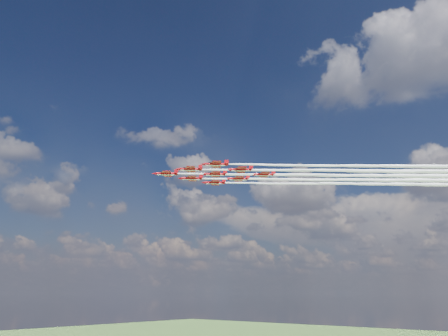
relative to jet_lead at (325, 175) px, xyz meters
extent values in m
cylinder|color=#A40911|center=(-44.93, -40.03, 0.00)|extent=(6.09, 5.58, 1.00)
cone|color=#A40911|center=(-48.32, -43.05, 0.00)|extent=(2.02, 1.96, 1.00)
cone|color=#A40911|center=(-41.74, -37.19, 0.00)|extent=(1.62, 1.59, 0.91)
ellipsoid|color=black|center=(-46.29, -41.24, 0.41)|extent=(1.96, 1.88, 0.65)
cube|color=#A40911|center=(-44.59, -39.73, -0.05)|extent=(7.73, 8.18, 0.13)
cube|color=#A40911|center=(-42.22, -37.61, 0.00)|extent=(3.13, 3.29, 0.11)
cube|color=#A40911|center=(-42.08, -37.49, 0.82)|extent=(1.17, 1.06, 1.64)
cube|color=white|center=(-44.93, -40.03, -0.46)|extent=(5.63, 5.15, 0.11)
cylinder|color=#A40911|center=(-33.69, -38.83, 0.00)|extent=(6.09, 5.58, 1.00)
cone|color=#A40911|center=(-37.08, -41.85, 0.00)|extent=(2.02, 1.96, 1.00)
cone|color=#A40911|center=(-30.50, -35.99, 0.00)|extent=(1.62, 1.59, 0.91)
ellipsoid|color=black|center=(-35.05, -40.04, 0.41)|extent=(1.96, 1.88, 0.65)
cube|color=#A40911|center=(-33.35, -38.53, -0.05)|extent=(7.73, 8.18, 0.13)
cube|color=#A40911|center=(-30.98, -36.41, 0.00)|extent=(3.13, 3.29, 0.11)
cube|color=#A40911|center=(-30.84, -36.29, 0.82)|extent=(1.17, 1.06, 1.64)
cube|color=white|center=(-33.69, -38.83, -0.46)|extent=(5.63, 5.15, 0.11)
cylinder|color=#A40911|center=(-42.45, -29.00, 0.00)|extent=(6.09, 5.58, 1.00)
cone|color=#A40911|center=(-45.84, -32.03, 0.00)|extent=(2.02, 1.96, 1.00)
cone|color=#A40911|center=(-39.26, -26.16, 0.00)|extent=(1.62, 1.59, 0.91)
ellipsoid|color=black|center=(-43.80, -30.21, 0.41)|extent=(1.96, 1.88, 0.65)
cube|color=#A40911|center=(-42.11, -28.70, -0.05)|extent=(7.73, 8.18, 0.13)
cube|color=#A40911|center=(-39.73, -26.58, 0.00)|extent=(3.13, 3.29, 0.11)
cube|color=#A40911|center=(-39.60, -26.46, 0.82)|extent=(1.17, 1.06, 1.64)
cube|color=white|center=(-42.45, -29.00, -0.46)|extent=(5.63, 5.15, 0.11)
cylinder|color=#A40911|center=(-22.45, -37.63, 0.00)|extent=(6.09, 5.58, 1.00)
cone|color=#A40911|center=(-25.84, -40.65, 0.00)|extent=(2.02, 1.96, 1.00)
cone|color=#A40911|center=(-19.26, -34.79, 0.00)|extent=(1.62, 1.59, 0.91)
ellipsoid|color=black|center=(-23.81, -38.84, 0.41)|extent=(1.96, 1.88, 0.65)
cube|color=#A40911|center=(-22.11, -37.33, -0.05)|extent=(7.73, 8.18, 0.13)
cube|color=#A40911|center=(-19.73, -35.21, 0.00)|extent=(3.13, 3.29, 0.11)
cube|color=#A40911|center=(-19.60, -35.09, 0.82)|extent=(1.17, 1.06, 1.64)
cube|color=white|center=(-22.45, -37.63, -0.46)|extent=(5.63, 5.15, 0.11)
cylinder|color=#A40911|center=(-31.21, -27.80, 0.00)|extent=(6.09, 5.58, 1.00)
cone|color=#A40911|center=(-34.60, -30.83, 0.00)|extent=(2.02, 1.96, 1.00)
cone|color=#A40911|center=(-28.02, -24.96, 0.00)|extent=(1.62, 1.59, 0.91)
ellipsoid|color=black|center=(-32.56, -29.01, 0.41)|extent=(1.96, 1.88, 0.65)
cube|color=#A40911|center=(-30.87, -27.50, -0.05)|extent=(7.73, 8.18, 0.13)
cube|color=#A40911|center=(-28.49, -25.38, 0.00)|extent=(3.13, 3.29, 0.11)
cube|color=#A40911|center=(-28.36, -25.26, 0.82)|extent=(1.17, 1.06, 1.64)
cube|color=white|center=(-31.21, -27.80, -0.46)|extent=(5.63, 5.15, 0.11)
cylinder|color=#A40911|center=(-39.96, -17.97, 0.00)|extent=(6.09, 5.58, 1.00)
cone|color=#A40911|center=(-43.36, -21.00, 0.00)|extent=(2.02, 1.96, 1.00)
cone|color=#A40911|center=(-36.77, -15.13, 0.00)|extent=(1.62, 1.59, 0.91)
ellipsoid|color=black|center=(-41.32, -19.18, 0.41)|extent=(1.96, 1.88, 0.65)
cube|color=#A40911|center=(-39.62, -17.67, -0.05)|extent=(7.73, 8.18, 0.13)
cube|color=#A40911|center=(-37.25, -15.56, 0.00)|extent=(3.13, 3.29, 0.11)
cube|color=#A40911|center=(-37.11, -15.44, 0.82)|extent=(1.17, 1.06, 1.64)
cube|color=white|center=(-39.96, -17.97, -0.46)|extent=(5.63, 5.15, 0.11)
cylinder|color=#A40911|center=(-19.97, -26.60, 0.00)|extent=(6.09, 5.58, 1.00)
cone|color=#A40911|center=(-23.36, -29.63, 0.00)|extent=(2.02, 1.96, 1.00)
cone|color=#A40911|center=(-16.78, -23.76, 0.00)|extent=(1.62, 1.59, 0.91)
ellipsoid|color=black|center=(-21.32, -27.81, 0.41)|extent=(1.96, 1.88, 0.65)
cube|color=#A40911|center=(-19.63, -26.30, -0.05)|extent=(7.73, 8.18, 0.13)
cube|color=#A40911|center=(-17.25, -24.19, 0.00)|extent=(3.13, 3.29, 0.11)
cube|color=#A40911|center=(-17.12, -24.06, 0.82)|extent=(1.17, 1.06, 1.64)
cube|color=white|center=(-19.97, -26.60, -0.46)|extent=(5.63, 5.15, 0.11)
cylinder|color=#A40911|center=(-28.72, -16.78, 0.00)|extent=(6.09, 5.58, 1.00)
cone|color=#A40911|center=(-32.12, -19.80, 0.00)|extent=(2.02, 1.96, 1.00)
cone|color=#A40911|center=(-25.53, -13.93, 0.00)|extent=(1.62, 1.59, 0.91)
ellipsoid|color=black|center=(-30.08, -17.98, 0.41)|extent=(1.96, 1.88, 0.65)
cube|color=#A40911|center=(-28.38, -16.47, -0.05)|extent=(7.73, 8.18, 0.13)
cube|color=#A40911|center=(-26.01, -14.36, 0.00)|extent=(3.13, 3.29, 0.11)
cube|color=#A40911|center=(-25.87, -14.24, 0.82)|extent=(1.17, 1.06, 1.64)
cube|color=white|center=(-28.72, -16.78, -0.46)|extent=(5.63, 5.15, 0.11)
cylinder|color=#A40911|center=(-17.48, -15.58, 0.00)|extent=(6.09, 5.58, 1.00)
cone|color=#A40911|center=(-20.87, -18.60, 0.00)|extent=(2.02, 1.96, 1.00)
cone|color=#A40911|center=(-14.29, -12.73, 0.00)|extent=(1.62, 1.59, 0.91)
ellipsoid|color=black|center=(-18.84, -16.78, 0.41)|extent=(1.96, 1.88, 0.65)
cube|color=#A40911|center=(-17.14, -15.27, -0.05)|extent=(7.73, 8.18, 0.13)
cube|color=#A40911|center=(-14.77, -13.16, 0.00)|extent=(3.13, 3.29, 0.11)
cube|color=#A40911|center=(-14.63, -13.04, 0.82)|extent=(1.17, 1.06, 1.64)
cube|color=white|center=(-17.48, -15.58, -0.46)|extent=(5.63, 5.15, 0.11)
camera|label=1|loc=(72.82, -147.66, -43.30)|focal=35.00mm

